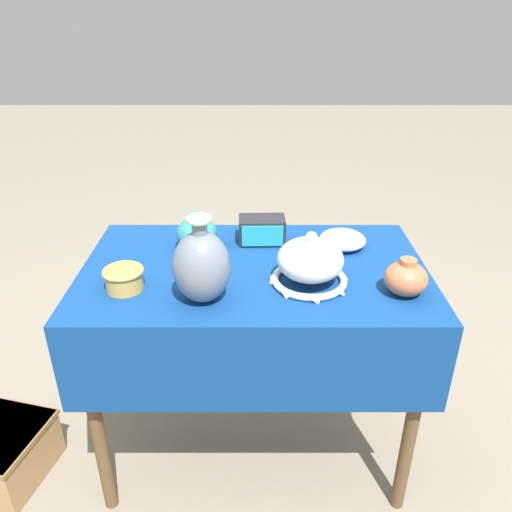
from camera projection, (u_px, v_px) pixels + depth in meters
name	position (u px, v px, depth m)	size (l,w,h in m)	color
ground_plane	(253.00, 441.00, 1.96)	(14.00, 14.00, 0.00)	gray
display_table	(252.00, 295.00, 1.63)	(1.10, 0.67, 0.78)	brown
vase_tall_bulbous	(200.00, 266.00, 1.37)	(0.16, 0.16, 0.26)	slate
vase_dome_bell	(308.00, 263.00, 1.48)	(0.24, 0.24, 0.17)	white
mosaic_tile_box	(260.00, 230.00, 1.74)	(0.16, 0.11, 0.09)	#232328
cup_wide_ochre	(122.00, 279.00, 1.46)	(0.12, 0.12, 0.07)	gold
bowl_shallow_porcelain	(341.00, 239.00, 1.72)	(0.16, 0.16, 0.05)	white
jar_round_teal	(195.00, 233.00, 1.69)	(0.14, 0.14, 0.13)	teal
jar_round_terracotta	(404.00, 278.00, 1.43)	(0.12, 0.12, 0.11)	#BC6642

